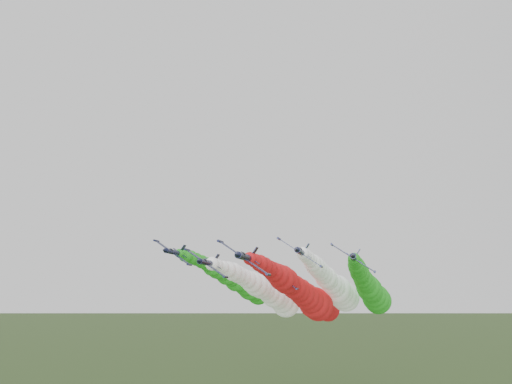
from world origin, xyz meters
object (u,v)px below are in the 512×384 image
jet_inner_left (269,293)px  jet_outer_left (239,282)px  jet_lead (304,295)px  jet_inner_right (336,288)px  jet_trail (316,300)px  jet_outer_right (371,290)px

jet_inner_left → jet_outer_left: size_ratio=1.01×
jet_outer_left → jet_lead: bearing=-46.5°
jet_inner_right → jet_trail: jet_inner_right is taller
jet_inner_left → jet_trail: (10.72, 14.58, -1.96)m
jet_lead → jet_trail: bearing=89.8°
jet_lead → jet_outer_right: size_ratio=1.00×
jet_outer_right → jet_trail: 17.84m
jet_inner_right → jet_inner_left: bearing=-173.8°
jet_inner_left → jet_outer_right: (25.81, 5.44, 0.70)m
jet_outer_left → jet_inner_left: bearing=-39.4°
jet_inner_left → jet_inner_right: jet_inner_right is taller
jet_inner_left → jet_inner_right: 17.16m
jet_inner_right → jet_outer_left: bearing=166.5°
jet_lead → jet_trail: jet_lead is taller
jet_outer_left → jet_trail: (20.89, 6.22, -4.90)m
jet_outer_left → jet_trail: 22.34m
jet_inner_left → jet_trail: 18.20m
jet_outer_right → jet_inner_right: bearing=-157.9°
jet_inner_left → jet_outer_right: jet_outer_right is taller
jet_inner_left → jet_outer_left: jet_outer_left is taller
jet_inner_right → jet_outer_right: bearing=22.1°
jet_lead → jet_inner_right: bearing=67.4°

